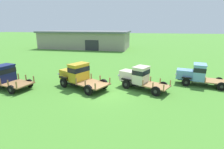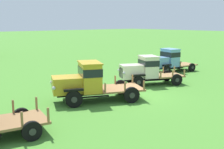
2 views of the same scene
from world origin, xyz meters
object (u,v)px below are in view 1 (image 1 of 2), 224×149
at_px(vintage_truck_second_in_line, 78,75).
at_px(vintage_truck_far_side, 196,74).
at_px(vintage_truck_foreground_near, 3,76).
at_px(farm_shed, 85,39).
at_px(vintage_truck_midrow_center, 138,77).

height_order(vintage_truck_second_in_line, vintage_truck_far_side, vintage_truck_second_in_line).
xyz_separation_m(vintage_truck_foreground_near, vintage_truck_second_in_line, (6.76, 1.64, 0.04)).
height_order(vintage_truck_foreground_near, vintage_truck_far_side, vintage_truck_foreground_near).
relative_size(farm_shed, vintage_truck_second_in_line, 4.06).
bearing_deg(vintage_truck_foreground_near, vintage_truck_midrow_center, 10.79).
height_order(farm_shed, vintage_truck_far_side, farm_shed).
xyz_separation_m(vintage_truck_second_in_line, vintage_truck_far_side, (11.08, 2.92, -0.08)).
relative_size(farm_shed, vintage_truck_far_side, 4.48).
height_order(farm_shed, vintage_truck_foreground_near, farm_shed).
bearing_deg(vintage_truck_midrow_center, vintage_truck_far_side, 22.03).
distance_m(farm_shed, vintage_truck_second_in_line, 29.78).
distance_m(farm_shed, vintage_truck_foreground_near, 29.94).
distance_m(vintage_truck_foreground_near, vintage_truck_midrow_center, 12.60).
bearing_deg(vintage_truck_foreground_near, vintage_truck_far_side, 14.36).
distance_m(farm_shed, vintage_truck_far_side, 32.70).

